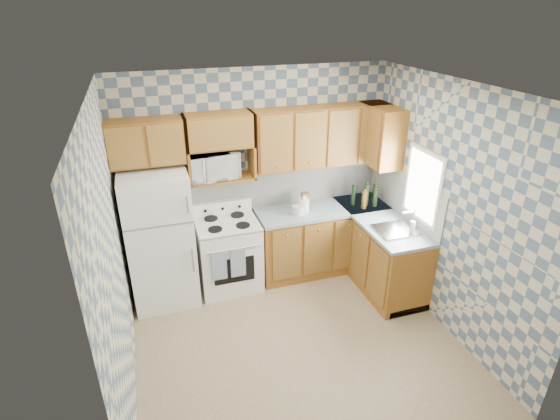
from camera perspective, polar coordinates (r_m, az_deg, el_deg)
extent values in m
plane|color=#7E674C|center=(5.01, 2.19, -16.72)|extent=(3.40, 3.40, 0.00)
cube|color=slate|center=(5.61, -3.17, 4.44)|extent=(3.40, 0.02, 2.70)
cube|color=slate|center=(5.02, 21.02, 0.02)|extent=(0.02, 3.20, 2.70)
cube|color=white|center=(5.76, 0.74, 3.46)|extent=(2.60, 0.02, 0.56)
cube|color=white|center=(5.65, 15.87, 1.97)|extent=(0.02, 1.60, 0.56)
cube|color=white|center=(5.35, -15.35, -3.65)|extent=(0.75, 0.70, 1.68)
cube|color=white|center=(5.63, -6.73, -5.85)|extent=(0.76, 0.65, 0.90)
cube|color=silver|center=(5.41, -6.97, -1.74)|extent=(0.76, 0.65, 0.02)
cube|color=white|center=(5.61, -7.59, 0.36)|extent=(0.76, 0.08, 0.17)
cube|color=navy|center=(5.27, -7.95, -7.21)|extent=(0.18, 0.02, 0.38)
cube|color=navy|center=(5.31, -5.50, -6.83)|extent=(0.18, 0.02, 0.38)
cube|color=brown|center=(5.99, 5.45, -3.82)|extent=(1.75, 0.60, 0.88)
cube|color=brown|center=(5.85, 12.59, -5.19)|extent=(0.60, 1.60, 0.88)
cube|color=slate|center=(5.78, 5.66, 0.13)|extent=(1.77, 0.63, 0.04)
cube|color=slate|center=(5.63, 12.98, -1.17)|extent=(0.63, 1.60, 0.04)
cube|color=brown|center=(5.56, 5.51, 9.60)|extent=(1.75, 0.33, 0.74)
cube|color=brown|center=(5.10, -17.15, 8.49)|extent=(0.82, 0.33, 0.50)
cube|color=brown|center=(5.72, 12.90, 9.52)|extent=(0.33, 0.70, 0.74)
cube|color=brown|center=(5.34, -7.62, 4.08)|extent=(0.80, 0.33, 0.03)
imported|color=white|center=(5.28, -8.92, 5.84)|extent=(0.65, 0.49, 0.33)
cube|color=#B7B7BC|center=(5.36, 14.90, -2.53)|extent=(0.48, 0.40, 0.03)
cube|color=white|center=(5.29, 18.16, 2.98)|extent=(0.02, 0.66, 0.86)
cylinder|color=black|center=(5.87, 11.19, 2.00)|extent=(0.07, 0.07, 0.30)
cylinder|color=black|center=(5.87, 12.32, 1.80)|extent=(0.07, 0.07, 0.28)
cylinder|color=#4E3611|center=(5.98, 12.26, 2.14)|extent=(0.07, 0.07, 0.26)
cylinder|color=#4E3611|center=(5.78, 10.93, 1.34)|extent=(0.07, 0.07, 0.24)
cylinder|color=black|center=(5.85, 9.61, 1.92)|extent=(0.07, 0.07, 0.27)
cube|color=brown|center=(5.71, 3.30, 1.29)|extent=(0.10, 0.10, 0.21)
cylinder|color=white|center=(5.61, 3.14, 0.61)|extent=(0.13, 0.13, 0.17)
cylinder|color=beige|center=(5.28, 16.89, -2.26)|extent=(0.06, 0.06, 0.17)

